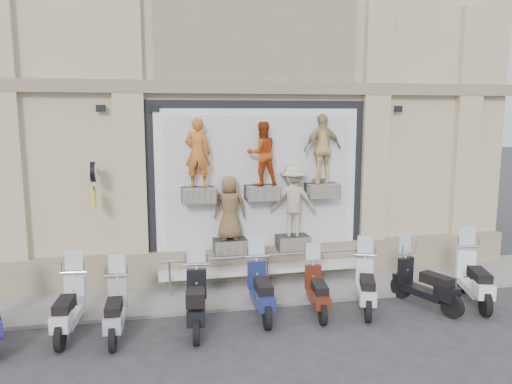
% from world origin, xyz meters
% --- Properties ---
extents(ground, '(90.00, 90.00, 0.00)m').
position_xyz_m(ground, '(0.00, 0.00, 0.00)').
color(ground, '#2D2D30').
rests_on(ground, ground).
extents(sidewalk, '(16.00, 2.20, 0.08)m').
position_xyz_m(sidewalk, '(0.00, 2.10, 0.04)').
color(sidewalk, gray).
rests_on(sidewalk, ground).
extents(building, '(14.00, 8.60, 12.00)m').
position_xyz_m(building, '(0.00, 7.00, 6.00)').
color(building, '#C8B792').
rests_on(building, ground).
extents(shop_vitrine, '(5.60, 0.87, 4.30)m').
position_xyz_m(shop_vitrine, '(0.13, 2.75, 2.38)').
color(shop_vitrine, black).
rests_on(shop_vitrine, ground).
extents(guard_rail, '(5.06, 0.10, 0.93)m').
position_xyz_m(guard_rail, '(0.00, 2.00, 0.47)').
color(guard_rail, '#9EA0A5').
rests_on(guard_rail, ground).
extents(clock_sign_bracket, '(0.10, 0.80, 1.02)m').
position_xyz_m(clock_sign_bracket, '(-3.90, 2.47, 2.80)').
color(clock_sign_bracket, black).
rests_on(clock_sign_bracket, ground).
extents(scooter_b, '(0.73, 1.91, 1.51)m').
position_xyz_m(scooter_b, '(-4.30, 0.57, 0.76)').
color(scooter_b, silver).
rests_on(scooter_b, ground).
extents(scooter_c, '(0.60, 1.81, 1.46)m').
position_xyz_m(scooter_c, '(-3.41, 0.32, 0.73)').
color(scooter_c, '#90969C').
rests_on(scooter_c, ground).
extents(scooter_d, '(0.80, 2.02, 1.59)m').
position_xyz_m(scooter_d, '(-1.87, 0.32, 0.80)').
color(scooter_d, black).
rests_on(scooter_d, ground).
extents(scooter_e, '(0.68, 1.96, 1.57)m').
position_xyz_m(scooter_e, '(-0.47, 0.67, 0.78)').
color(scooter_e, navy).
rests_on(scooter_e, ground).
extents(scooter_f, '(0.75, 1.77, 1.39)m').
position_xyz_m(scooter_f, '(0.74, 0.54, 0.69)').
color(scooter_f, '#4D1B0D').
rests_on(scooter_f, ground).
extents(scooter_g, '(1.16, 1.92, 1.50)m').
position_xyz_m(scooter_g, '(1.83, 0.48, 0.75)').
color(scooter_g, silver).
rests_on(scooter_g, ground).
extents(scooter_h, '(1.18, 1.96, 1.54)m').
position_xyz_m(scooter_h, '(3.16, 0.30, 0.77)').
color(scooter_h, black).
rests_on(scooter_h, ground).
extents(scooter_i, '(1.15, 2.08, 1.62)m').
position_xyz_m(scooter_i, '(4.35, 0.27, 0.81)').
color(scooter_i, white).
rests_on(scooter_i, ground).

